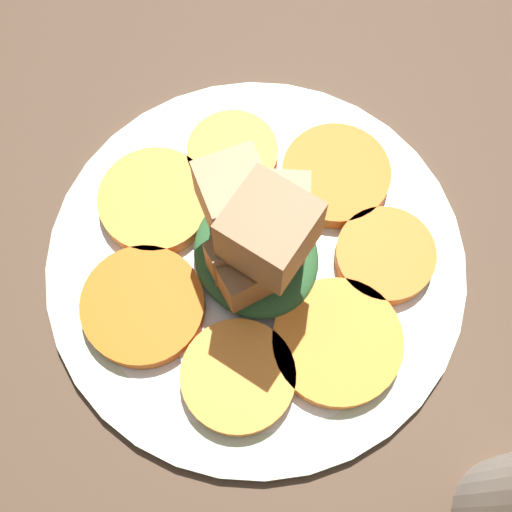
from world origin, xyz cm
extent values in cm
cube|color=#4C3828|center=(0.00, 0.00, 1.00)|extent=(120.00, 120.00, 2.00)
cylinder|color=beige|center=(0.00, 0.00, 2.50)|extent=(29.35, 29.35, 1.00)
cylinder|color=white|center=(0.00, 0.00, 2.55)|extent=(23.48, 23.48, 1.00)
cylinder|color=orange|center=(7.01, -4.48, 3.77)|extent=(7.49, 7.49, 1.34)
cylinder|color=orange|center=(7.64, 2.38, 3.77)|extent=(8.63, 8.63, 1.34)
cylinder|color=orange|center=(3.56, 8.14, 3.77)|extent=(6.86, 6.86, 1.34)
cylinder|color=orange|center=(-3.36, 7.83, 3.77)|extent=(7.81, 7.81, 1.34)
cylinder|color=orange|center=(-8.00, 1.79, 3.77)|extent=(6.63, 6.63, 1.34)
cylinder|color=orange|center=(-6.84, -4.73, 3.77)|extent=(7.97, 7.97, 1.34)
cylinder|color=#D66014|center=(0.28, -8.33, 3.77)|extent=(8.31, 8.31, 1.34)
ellipsoid|color=#2D6033|center=(0.00, 0.00, 4.41)|extent=(9.26, 8.34, 2.61)
cube|color=#9E754C|center=(-0.65, 1.40, 8.02)|extent=(6.24, 6.24, 4.61)
cube|color=brown|center=(1.50, -1.46, 7.62)|extent=(4.05, 4.05, 3.81)
cube|color=brown|center=(0.45, -0.55, 8.01)|extent=(5.87, 5.87, 4.61)
cube|color=#9E754C|center=(0.12, 0.00, 7.76)|extent=(5.65, 5.65, 4.10)
cube|color=brown|center=(1.78, -0.03, 12.57)|extent=(6.30, 6.30, 4.57)
cube|color=#9E754C|center=(-1.67, -0.70, 11.51)|extent=(4.09, 4.09, 3.87)
cube|color=silver|center=(1.34, -6.33, 3.30)|extent=(11.79, 3.24, 0.40)
cube|color=silver|center=(-5.16, -5.12, 3.30)|extent=(1.83, 2.53, 0.40)
cube|color=silver|center=(-8.33, -5.55, 3.30)|extent=(4.62, 1.15, 0.40)
cube|color=silver|center=(-8.20, -4.89, 3.30)|extent=(4.62, 1.15, 0.40)
cube|color=silver|center=(-8.08, -4.23, 3.30)|extent=(4.62, 1.15, 0.40)
cube|color=silver|center=(-7.96, -3.58, 3.30)|extent=(4.62, 1.15, 0.40)
camera|label=1|loc=(15.28, -7.00, 49.76)|focal=50.00mm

